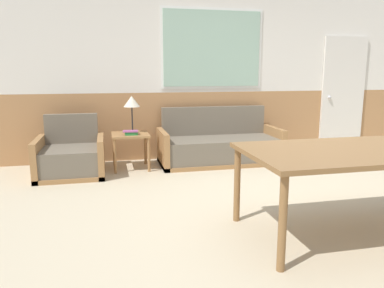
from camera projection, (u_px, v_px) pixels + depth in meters
ground_plane at (296, 210)px, 3.85m from camera, size 16.00×16.00×0.00m
wall_back at (221, 73)px, 6.10m from camera, size 7.20×0.09×2.70m
couch at (219, 147)px, 5.80m from camera, size 1.85×0.81×0.85m
armchair at (71, 158)px, 5.12m from camera, size 0.89×0.84×0.80m
side_table at (131, 139)px, 5.41m from camera, size 0.53×0.53×0.52m
table_lamp at (132, 103)px, 5.41m from camera, size 0.24×0.24×0.54m
book_stack at (131, 133)px, 5.30m from camera, size 0.22×0.17×0.06m
dining_table at (365, 155)px, 3.21m from camera, size 2.09×1.06×0.75m
entry_door at (343, 95)px, 6.61m from camera, size 0.82×0.09×1.99m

